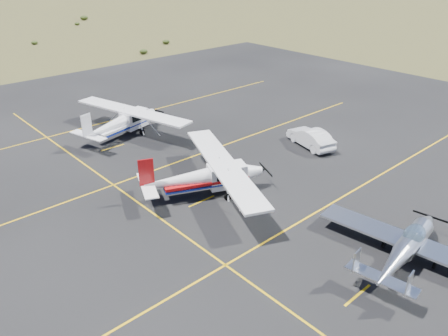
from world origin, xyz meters
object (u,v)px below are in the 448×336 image
aircraft_cessna (206,176)px  sedan (311,138)px  aircraft_low_wing (408,246)px  aircraft_plain (122,121)px

aircraft_cessna → sedan: (10.97, 0.36, -0.59)m
aircraft_low_wing → sedan: (8.00, 12.09, -0.25)m
aircraft_cessna → sedan: bearing=25.4°
aircraft_low_wing → aircraft_cessna: size_ratio=0.84×
sedan → aircraft_cessna: bearing=16.5°
aircraft_cessna → aircraft_plain: bearing=108.1°
aircraft_low_wing → sedan: size_ratio=2.17×
sedan → aircraft_low_wing: bearing=71.2°
aircraft_plain → sedan: aircraft_plain is taller
aircraft_plain → aircraft_cessna: bearing=-109.7°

